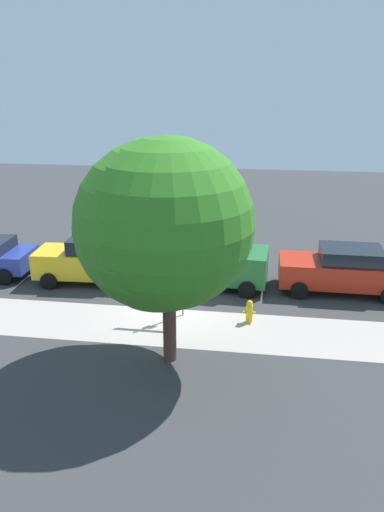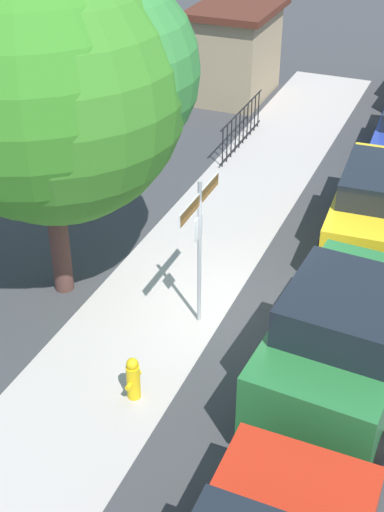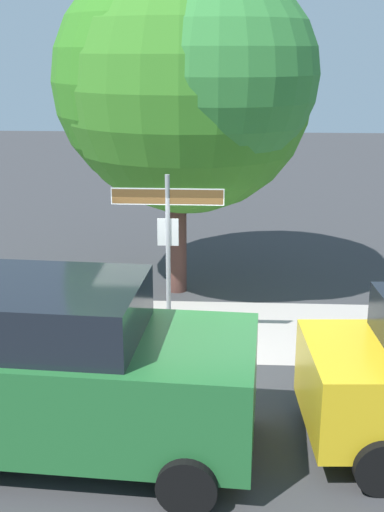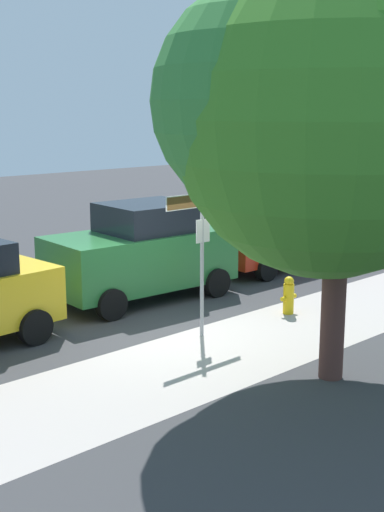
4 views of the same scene
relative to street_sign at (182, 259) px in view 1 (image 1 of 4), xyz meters
The scene contains 8 objects.
ground_plane 2.10m from the street_sign, 44.46° to the right, with size 60.00×60.00×0.00m, color #38383A.
sidewalk_strip 3.27m from the street_sign, 20.46° to the left, with size 24.00×2.60×0.00m, color #ACA19B.
street_sign is the anchor object (origin of this frame).
shade_tree 3.37m from the street_sign, 87.01° to the left, with size 4.78×4.74×6.28m.
car_red 6.42m from the street_sign, 153.21° to the right, with size 4.67×2.14×1.74m.
car_green 3.05m from the street_sign, 106.78° to the right, with size 4.17×2.35×2.10m.
car_yellow 4.78m from the street_sign, 31.65° to the right, with size 4.41×2.14×1.85m.
fire_hydrant 2.79m from the street_sign, behind, with size 0.42×0.22×0.78m.
Camera 1 is at (-2.82, 15.14, 7.44)m, focal length 34.11 mm.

